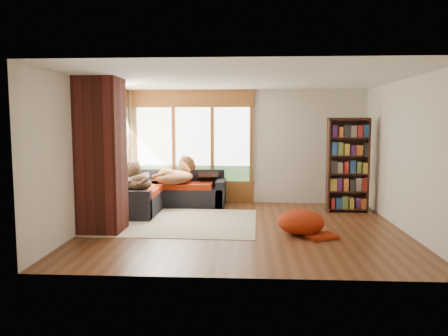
% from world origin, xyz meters
% --- Properties ---
extents(floor, '(5.50, 5.50, 0.00)m').
position_xyz_m(floor, '(0.00, 0.00, 0.00)').
color(floor, '#4E2A15').
rests_on(floor, ground).
extents(ceiling, '(5.50, 5.50, 0.00)m').
position_xyz_m(ceiling, '(0.00, 0.00, 2.60)').
color(ceiling, white).
extents(wall_back, '(5.50, 0.04, 2.60)m').
position_xyz_m(wall_back, '(0.00, 2.50, 1.30)').
color(wall_back, silver).
rests_on(wall_back, ground).
extents(wall_front, '(5.50, 0.04, 2.60)m').
position_xyz_m(wall_front, '(0.00, -2.50, 1.30)').
color(wall_front, silver).
rests_on(wall_front, ground).
extents(wall_left, '(0.04, 5.00, 2.60)m').
position_xyz_m(wall_left, '(-2.75, 0.00, 1.30)').
color(wall_left, silver).
rests_on(wall_left, ground).
extents(wall_right, '(0.04, 5.00, 2.60)m').
position_xyz_m(wall_right, '(2.75, 0.00, 1.30)').
color(wall_right, silver).
rests_on(wall_right, ground).
extents(windows_back, '(2.82, 0.10, 1.90)m').
position_xyz_m(windows_back, '(-1.20, 2.47, 1.35)').
color(windows_back, brown).
rests_on(windows_back, wall_back).
extents(windows_left, '(0.10, 2.62, 1.90)m').
position_xyz_m(windows_left, '(-2.72, 1.20, 1.35)').
color(windows_left, brown).
rests_on(windows_left, wall_left).
extents(roller_blind, '(0.03, 0.72, 0.90)m').
position_xyz_m(roller_blind, '(-2.69, 2.03, 1.75)').
color(roller_blind, '#5F784D').
rests_on(roller_blind, wall_left).
extents(brick_chimney, '(0.70, 0.70, 2.60)m').
position_xyz_m(brick_chimney, '(-2.40, -0.35, 1.30)').
color(brick_chimney, '#471914').
rests_on(brick_chimney, ground).
extents(sectional_sofa, '(2.20, 2.20, 0.80)m').
position_xyz_m(sectional_sofa, '(-1.95, 1.70, 0.30)').
color(sectional_sofa, black).
rests_on(sectional_sofa, ground).
extents(area_rug, '(3.16, 2.45, 0.01)m').
position_xyz_m(area_rug, '(-1.33, 0.40, 0.01)').
color(area_rug, silver).
rests_on(area_rug, ground).
extents(bookshelf, '(0.84, 0.28, 1.95)m').
position_xyz_m(bookshelf, '(2.14, 1.56, 0.98)').
color(bookshelf, '#331911').
rests_on(bookshelf, ground).
extents(pouf, '(1.00, 1.00, 0.42)m').
position_xyz_m(pouf, '(0.96, -0.38, 0.22)').
color(pouf, '#9A2105').
rests_on(pouf, area_rug).
extents(dog_tan, '(1.05, 1.04, 0.52)m').
position_xyz_m(dog_tan, '(-1.46, 1.80, 0.80)').
color(dog_tan, brown).
rests_on(dog_tan, sectional_sofa).
extents(dog_brindle, '(0.87, 0.98, 0.48)m').
position_xyz_m(dog_brindle, '(-2.13, 0.89, 0.77)').
color(dog_brindle, black).
rests_on(dog_brindle, sectional_sofa).
extents(throw_pillows, '(1.98, 1.68, 0.45)m').
position_xyz_m(throw_pillows, '(-1.86, 1.75, 0.77)').
color(throw_pillows, '#32231D').
rests_on(throw_pillows, sectional_sofa).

